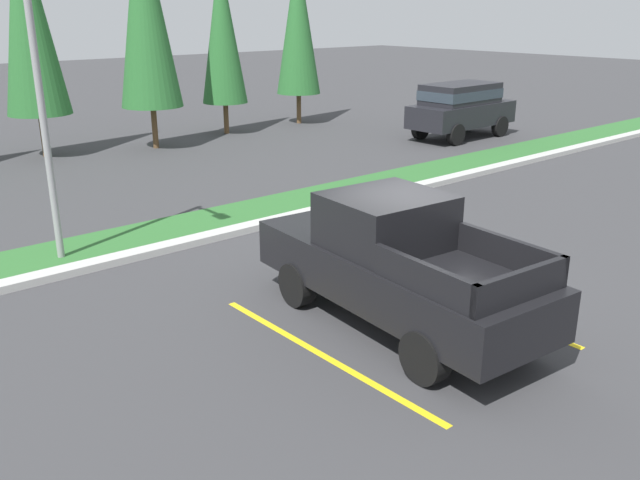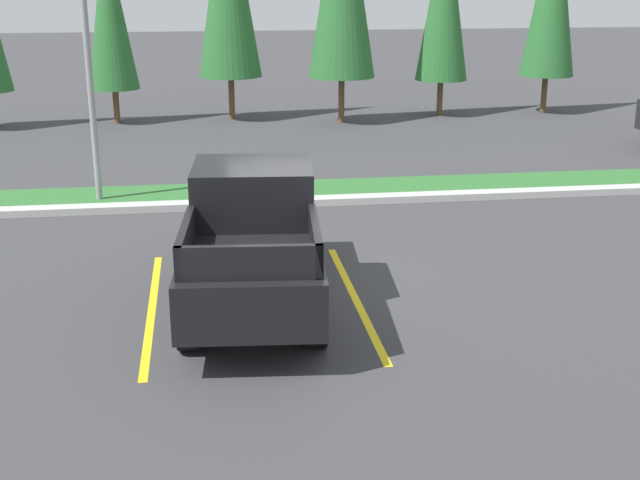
% 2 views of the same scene
% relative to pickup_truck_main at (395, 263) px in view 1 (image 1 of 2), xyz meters
% --- Properties ---
extents(ground_plane, '(120.00, 120.00, 0.00)m').
position_rel_pickup_truck_main_xyz_m(ground_plane, '(0.92, 0.50, -1.04)').
color(ground_plane, '#38383A').
extents(parking_line_near, '(0.12, 4.80, 0.01)m').
position_rel_pickup_truck_main_xyz_m(parking_line_near, '(-1.55, -0.05, -1.04)').
color(parking_line_near, yellow).
rests_on(parking_line_near, ground).
extents(parking_line_far, '(0.12, 4.80, 0.01)m').
position_rel_pickup_truck_main_xyz_m(parking_line_far, '(1.55, -0.05, -1.04)').
color(parking_line_far, yellow).
rests_on(parking_line_far, ground).
extents(curb_strip, '(56.00, 0.40, 0.15)m').
position_rel_pickup_truck_main_xyz_m(curb_strip, '(0.92, 5.50, -0.97)').
color(curb_strip, '#B2B2AD').
rests_on(curb_strip, ground).
extents(grass_median, '(56.00, 1.80, 0.06)m').
position_rel_pickup_truck_main_xyz_m(grass_median, '(0.92, 6.60, -1.01)').
color(grass_median, '#2D662D').
rests_on(grass_median, ground).
extents(pickup_truck_main, '(2.33, 5.37, 2.10)m').
position_rel_pickup_truck_main_xyz_m(pickup_truck_main, '(0.00, 0.00, 0.00)').
color(pickup_truck_main, black).
rests_on(pickup_truck_main, ground).
extents(suv_distant, '(4.64, 2.04, 2.10)m').
position_rel_pickup_truck_main_xyz_m(suv_distant, '(13.92, 9.77, 0.20)').
color(suv_distant, black).
rests_on(suv_distant, ground).
extents(street_light, '(0.24, 1.49, 6.09)m').
position_rel_pickup_truck_main_xyz_m(street_light, '(-2.99, 6.23, 2.54)').
color(street_light, gray).
rests_on(street_light, ground).
extents(cypress_tree_center, '(2.08, 2.08, 8.01)m').
position_rel_pickup_truck_main_xyz_m(cypress_tree_center, '(0.35, 16.74, 3.68)').
color(cypress_tree_center, brown).
rests_on(cypress_tree_center, ground).
extents(cypress_tree_right_inner, '(2.16, 2.16, 8.31)m').
position_rel_pickup_truck_main_xyz_m(cypress_tree_right_inner, '(3.93, 15.64, 3.86)').
color(cypress_tree_right_inner, brown).
rests_on(cypress_tree_right_inner, ground).
extents(cypress_tree_rightmost, '(1.78, 1.78, 6.86)m').
position_rel_pickup_truck_main_xyz_m(cypress_tree_rightmost, '(7.55, 16.55, 3.00)').
color(cypress_tree_rightmost, brown).
rests_on(cypress_tree_rightmost, ground).
extents(cypress_tree_far_right, '(1.88, 1.88, 7.23)m').
position_rel_pickup_truck_main_xyz_m(cypress_tree_far_right, '(11.38, 16.63, 3.22)').
color(cypress_tree_far_right, brown).
rests_on(cypress_tree_far_right, ground).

